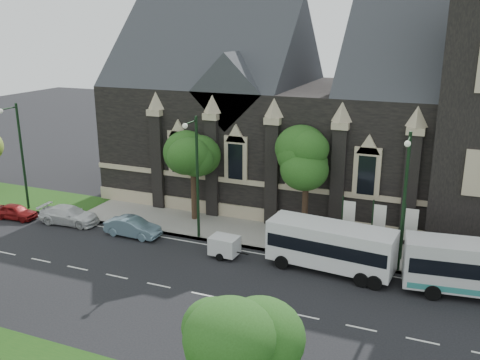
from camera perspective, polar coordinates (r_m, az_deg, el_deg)
The scene contains 17 objects.
ground at distance 30.76m, azimuth -3.98°, elevation -12.46°, with size 160.00×160.00×0.00m, color black.
sidewalk at distance 38.60m, azimuth 2.29°, elevation -6.02°, with size 80.00×5.00×0.15m, color gray.
museum at distance 43.87m, azimuth 13.02°, elevation 7.34°, with size 40.00×17.70×29.90m.
tree_park_east at distance 18.90m, azimuth 0.20°, elevation -16.46°, with size 3.40×3.40×6.28m.
tree_walk_right at distance 36.98m, azimuth 7.73°, elevation 2.20°, with size 4.08×4.08×7.80m.
tree_walk_left at distance 40.13m, azimuth -4.82°, elevation 3.32°, with size 3.91×3.91×7.64m.
street_lamp_near at distance 32.67m, azimuth 17.58°, elevation -1.67°, with size 0.36×1.88×9.00m.
street_lamp_mid at distance 36.38m, azimuth -4.86°, elevation 0.91°, with size 0.36×1.88×9.00m.
street_lamp_far at distance 45.79m, azimuth -23.00°, elevation 2.91°, with size 0.36×1.88×9.00m.
banner_flag_left at distance 35.78m, azimuth 11.57°, elevation -4.26°, with size 0.90×0.10×4.00m.
banner_flag_center at distance 35.51m, azimuth 14.74°, elevation -4.65°, with size 0.90×0.10×4.00m.
banner_flag_right at distance 35.35m, azimuth 17.96°, elevation -5.02°, with size 0.90×0.10×4.00m.
shuttle_bus at distance 33.24m, azimuth 9.93°, elevation -7.01°, with size 8.05×3.36×3.03m.
box_trailer at distance 34.97m, azimuth -1.71°, elevation -7.20°, with size 2.72×1.60×1.43m.
sedan at distance 39.11m, azimuth -11.68°, elevation -5.08°, with size 1.48×4.25×1.40m, color #6E8E9F.
car_far_red at distance 45.37m, azimuth -23.39°, elevation -3.20°, with size 1.44×3.57×1.22m, color maroon.
car_far_white at distance 42.79m, azimuth -18.21°, elevation -3.68°, with size 1.95×4.80×1.39m, color silver.
Camera 1 is at (12.16, -23.99, 14.94)m, focal length 38.91 mm.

